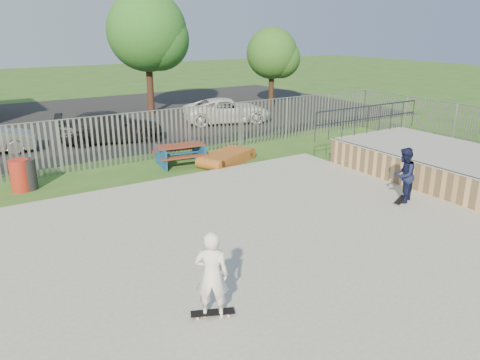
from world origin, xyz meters
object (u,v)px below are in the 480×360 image
funbox (227,158)px  car_white (227,110)px  tree_right (272,53)px  trash_bin_red (20,175)px  car_dark (111,127)px  skater_white (212,275)px  tree_mid (147,32)px  trash_bin_grey (27,174)px  skater_navy (404,175)px  picnic_table (180,154)px

funbox → car_white: size_ratio=0.51×
tree_right → trash_bin_red: bearing=-150.5°
car_dark → skater_white: 15.21m
funbox → tree_right: tree_right is taller
funbox → trash_bin_red: trash_bin_red is taller
funbox → tree_mid: (1.70, 12.07, 4.68)m
trash_bin_grey → skater_white: skater_white is taller
tree_right → car_dark: bearing=-160.0°
car_white → skater_navy: bearing=-172.7°
picnic_table → trash_bin_red: bearing=-173.1°
trash_bin_red → tree_mid: tree_mid is taller
trash_bin_red → skater_navy: bearing=-38.9°
trash_bin_grey → car_dark: 6.82m
car_white → tree_right: bearing=-41.7°
tree_mid → skater_navy: size_ratio=4.35×
tree_right → tree_mid: bearing=169.1°
trash_bin_grey → car_white: 13.02m
car_dark → tree_right: (12.51, 4.55, 2.76)m
car_white → tree_right: 7.12m
skater_navy → trash_bin_grey: bearing=-64.4°
trash_bin_grey → skater_white: bearing=-80.7°
skater_white → trash_bin_grey: bearing=-47.4°
funbox → tree_mid: size_ratio=0.34×
skater_navy → skater_white: bearing=-9.4°
funbox → car_dark: car_dark is taller
tree_mid → tree_right: (8.06, -1.56, -1.42)m
skater_white → trash_bin_red: bearing=-46.2°
trash_bin_red → car_white: bearing=28.2°
trash_bin_grey → car_dark: bearing=48.8°
car_white → skater_white: 18.79m
car_white → skater_navy: (-2.17, -13.90, 0.29)m
tree_mid → tree_right: size_ratio=1.40×
car_dark → funbox: bearing=-142.0°
car_white → trash_bin_red: bearing=134.4°
car_dark → tree_right: bearing=-56.7°
car_white → tree_mid: 7.02m
picnic_table → trash_bin_red: size_ratio=1.93×
funbox → trash_bin_grey: bearing=148.8°
car_dark → car_white: (6.96, 1.07, -0.02)m
funbox → skater_navy: (2.05, -6.87, 0.77)m
trash_bin_red → car_white: car_white is taller
picnic_table → tree_right: 15.29m
funbox → tree_mid: tree_mid is taller
car_dark → car_white: size_ratio=0.99×
funbox → trash_bin_grey: trash_bin_grey is taller
trash_bin_grey → car_dark: (4.49, 5.13, 0.21)m
trash_bin_grey → car_dark: car_dark is taller
car_white → tree_right: size_ratio=0.94×
tree_mid → skater_white: size_ratio=4.35×
skater_white → picnic_table: bearing=-78.8°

